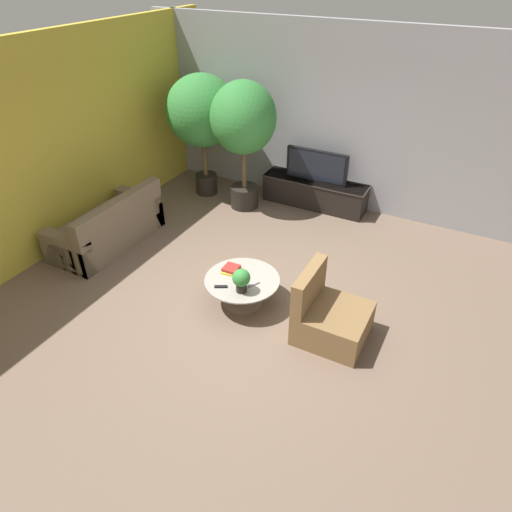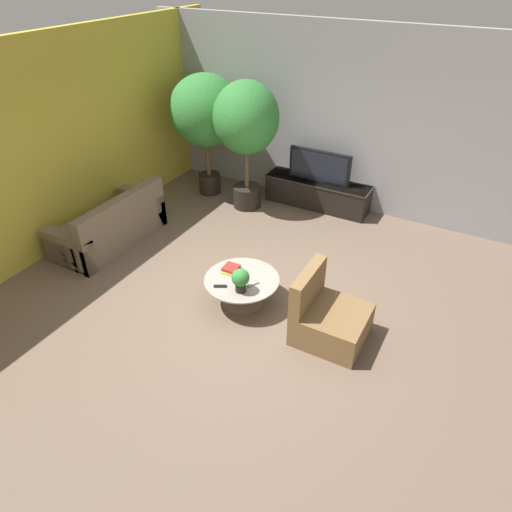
# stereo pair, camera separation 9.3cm
# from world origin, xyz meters

# --- Properties ---
(ground_plane) EXTENTS (24.00, 24.00, 0.00)m
(ground_plane) POSITION_xyz_m (0.00, 0.00, 0.00)
(ground_plane) COLOR brown
(back_wall_stone) EXTENTS (7.40, 0.12, 3.00)m
(back_wall_stone) POSITION_xyz_m (0.00, 3.26, 1.50)
(back_wall_stone) COLOR #939399
(back_wall_stone) RESTS_ON ground
(side_wall_left) EXTENTS (0.12, 7.40, 3.00)m
(side_wall_left) POSITION_xyz_m (-3.26, 0.20, 1.50)
(side_wall_left) COLOR gold
(side_wall_left) RESTS_ON ground
(media_console) EXTENTS (1.87, 0.50, 0.49)m
(media_console) POSITION_xyz_m (-0.25, 2.94, 0.26)
(media_console) COLOR black
(media_console) RESTS_ON ground
(television) EXTENTS (1.10, 0.13, 0.54)m
(television) POSITION_xyz_m (-0.25, 2.94, 0.76)
(television) COLOR black
(television) RESTS_ON media_console
(coffee_table) EXTENTS (0.96, 0.96, 0.38)m
(coffee_table) POSITION_xyz_m (-0.05, -0.05, 0.27)
(coffee_table) COLOR #756656
(coffee_table) RESTS_ON ground
(couch_by_wall) EXTENTS (0.84, 1.77, 0.84)m
(couch_by_wall) POSITION_xyz_m (-2.59, 0.24, 0.28)
(couch_by_wall) COLOR brown
(couch_by_wall) RESTS_ON ground
(armchair_wicker) EXTENTS (0.80, 0.76, 0.86)m
(armchair_wicker) POSITION_xyz_m (1.14, -0.10, 0.27)
(armchair_wicker) COLOR brown
(armchair_wicker) RESTS_ON ground
(potted_palm_tall) EXTENTS (1.24, 1.24, 2.16)m
(potted_palm_tall) POSITION_xyz_m (-2.25, 2.48, 1.50)
(potted_palm_tall) COLOR black
(potted_palm_tall) RESTS_ON ground
(potted_palm_corner) EXTENTS (1.08, 1.08, 2.19)m
(potted_palm_corner) POSITION_xyz_m (-1.35, 2.33, 1.51)
(potted_palm_corner) COLOR black
(potted_palm_corner) RESTS_ON ground
(potted_plant_tabletop) EXTENTS (0.22, 0.22, 0.31)m
(potted_plant_tabletop) POSITION_xyz_m (0.06, -0.27, 0.56)
(potted_plant_tabletop) COLOR black
(potted_plant_tabletop) RESTS_ON coffee_table
(book_stack) EXTENTS (0.24, 0.23, 0.06)m
(book_stack) POSITION_xyz_m (-0.26, 0.03, 0.41)
(book_stack) COLOR gold
(book_stack) RESTS_ON coffee_table
(remote_black) EXTENTS (0.16, 0.11, 0.02)m
(remote_black) POSITION_xyz_m (-0.20, -0.32, 0.39)
(remote_black) COLOR black
(remote_black) RESTS_ON coffee_table
(remote_silver) EXTENTS (0.11, 0.16, 0.02)m
(remote_silver) POSITION_xyz_m (0.13, -0.09, 0.39)
(remote_silver) COLOR gray
(remote_silver) RESTS_ON coffee_table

